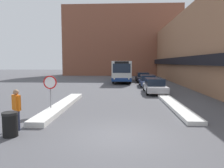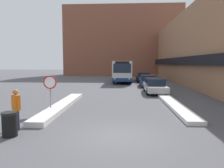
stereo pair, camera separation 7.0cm
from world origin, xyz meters
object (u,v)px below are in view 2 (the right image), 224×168
(parked_car_front, at_px, (155,86))
(trash_bin, at_px, (10,124))
(parked_car_back, at_px, (143,77))
(stop_sign, at_px, (50,86))
(city_bus, at_px, (122,71))
(pedestrian, at_px, (16,106))
(parked_car_middle, at_px, (148,81))

(parked_car_front, bearing_deg, trash_bin, -120.25)
(parked_car_front, bearing_deg, parked_car_back, 90.00)
(trash_bin, bearing_deg, stop_sign, 87.47)
(parked_car_back, relative_size, stop_sign, 2.30)
(city_bus, relative_size, parked_car_back, 2.17)
(stop_sign, bearing_deg, parked_car_back, 70.99)
(city_bus, xyz_separation_m, stop_sign, (-3.97, -20.40, -0.15))
(pedestrian, relative_size, trash_bin, 1.81)
(parked_car_front, relative_size, stop_sign, 2.29)
(city_bus, relative_size, parked_car_front, 2.18)
(city_bus, height_order, parked_car_middle, city_bus)
(parked_car_front, xyz_separation_m, parked_car_back, (0.00, 12.27, -0.00))
(parked_car_back, relative_size, trash_bin, 5.08)
(city_bus, bearing_deg, trash_bin, -99.60)
(stop_sign, height_order, trash_bin, stop_sign)
(city_bus, distance_m, parked_car_front, 12.53)
(pedestrian, distance_m, trash_bin, 1.02)
(parked_car_front, distance_m, parked_car_back, 12.27)
(trash_bin, bearing_deg, parked_car_front, 59.75)
(trash_bin, bearing_deg, parked_car_middle, 68.28)
(city_bus, height_order, trash_bin, city_bus)
(parked_car_middle, height_order, trash_bin, parked_car_middle)
(city_bus, relative_size, trash_bin, 11.05)
(pedestrian, bearing_deg, trash_bin, -37.21)
(parked_car_middle, distance_m, pedestrian, 18.93)
(stop_sign, xyz_separation_m, pedestrian, (-0.33, -3.32, -0.48))
(parked_car_front, height_order, parked_car_back, parked_car_back)
(city_bus, relative_size, pedestrian, 6.09)
(stop_sign, xyz_separation_m, trash_bin, (-0.18, -4.16, -1.04))
(parked_car_back, relative_size, pedestrian, 2.80)
(trash_bin, bearing_deg, parked_car_back, 73.62)
(pedestrian, xyz_separation_m, trash_bin, (0.15, -0.85, -0.56))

